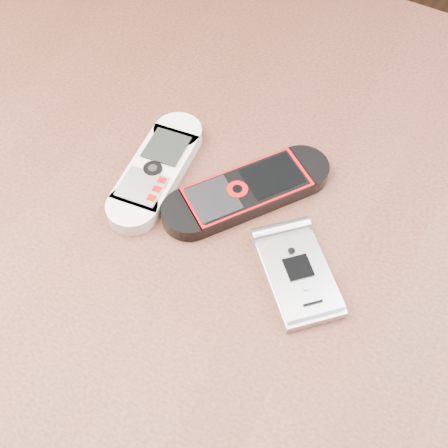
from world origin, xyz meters
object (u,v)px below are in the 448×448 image
(nokia_white, at_px, (156,170))
(nokia_black_red, at_px, (247,191))
(table, at_px, (220,285))
(motorola_razr, at_px, (299,274))

(nokia_white, height_order, nokia_black_red, same)
(table, xyz_separation_m, nokia_black_red, (0.00, 0.04, 0.11))
(motorola_razr, bearing_deg, nokia_white, 122.20)
(nokia_black_red, bearing_deg, table, -61.71)
(nokia_white, bearing_deg, motorola_razr, -19.73)
(table, relative_size, motorola_razr, 11.72)
(nokia_white, distance_m, nokia_black_red, 0.09)
(table, relative_size, nokia_white, 8.18)
(nokia_white, distance_m, motorola_razr, 0.17)
(table, bearing_deg, nokia_black_red, 83.53)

